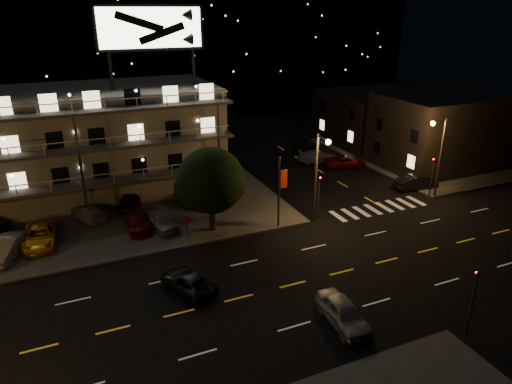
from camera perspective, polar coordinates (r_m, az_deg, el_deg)
name	(u,v)px	position (r m, az deg, el deg)	size (l,w,h in m)	color
ground	(266,291)	(31.39, 1.31, -12.29)	(140.00, 140.00, 0.00)	black
curb_nw	(40,212)	(47.02, -25.36, -2.25)	(44.00, 24.00, 0.15)	#3B3B39
curb_ne	(413,155)	(62.32, 18.99, 4.34)	(16.00, 24.00, 0.15)	#3B3B39
motel	(76,142)	(48.98, -21.62, 5.83)	(28.00, 13.80, 18.10)	gray
side_bldg_front	(440,131)	(58.49, 22.06, 7.09)	(14.06, 10.00, 8.50)	black
side_bldg_back	(376,117)	(67.34, 14.82, 9.09)	(14.06, 12.00, 7.00)	black
hill_backdrop	(79,45)	(92.63, -21.30, 16.76)	(120.00, 25.00, 24.00)	black
streetlight_nc	(319,170)	(39.12, 7.83, 2.79)	(0.44, 1.92, 8.00)	#2D2D30
streetlight_ne	(439,150)	(47.66, 21.86, 4.89)	(1.92, 0.44, 8.00)	#2D2D30
signal_nw	(319,193)	(40.65, 7.86, -0.06)	(0.20, 0.27, 4.60)	#2D2D30
signal_sw	(474,295)	(29.21, 25.56, -11.59)	(0.20, 0.27, 4.60)	#2D2D30
signal_ne	(432,173)	(48.39, 21.18, 2.25)	(0.27, 0.20, 4.60)	#2D2D30
banner_north	(280,190)	(38.47, 2.99, 0.20)	(0.83, 0.16, 6.40)	#2D2D30
stop_sign	(187,225)	(36.71, -8.60, -4.07)	(0.91, 0.11, 2.61)	#2D2D30
tree	(210,182)	(37.50, -5.75, 1.20)	(5.75, 5.53, 7.24)	black
lot_car_1	(7,248)	(39.36, -28.68, -6.16)	(1.61, 4.63, 1.52)	#929397
lot_car_2	(40,236)	(40.28, -25.38, -4.97)	(2.39, 5.19, 1.44)	#EAA316
lot_car_3	(137,220)	(40.36, -14.63, -3.46)	(1.91, 4.71, 1.37)	#620E0F
lot_car_4	(160,220)	(39.79, -11.87, -3.46)	(1.78, 4.43, 1.51)	#929397
lot_car_7	(89,213)	(43.22, -20.18, -2.42)	(1.86, 4.57, 1.33)	#929397
lot_car_8	(130,200)	(44.58, -15.51, -1.02)	(1.70, 4.22, 1.44)	black
lot_car_9	(191,198)	(44.08, -8.17, -0.76)	(1.40, 4.02, 1.32)	#620E0F
side_car_0	(416,182)	(50.59, 19.33, 1.14)	(1.60, 4.59, 1.51)	black
side_car_1	(345,161)	(55.71, 11.08, 3.80)	(2.30, 4.99, 1.39)	#620E0F
side_car_2	(318,156)	(56.96, 7.79, 4.43)	(2.00, 4.92, 1.43)	#929397
side_car_3	(305,143)	(62.67, 6.14, 6.07)	(1.54, 3.82, 1.30)	black
road_car_east	(343,313)	(28.67, 10.85, -14.61)	(1.81, 4.51, 1.54)	#929397
road_car_west	(187,282)	(31.50, -8.57, -11.05)	(2.10, 4.55, 1.27)	black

